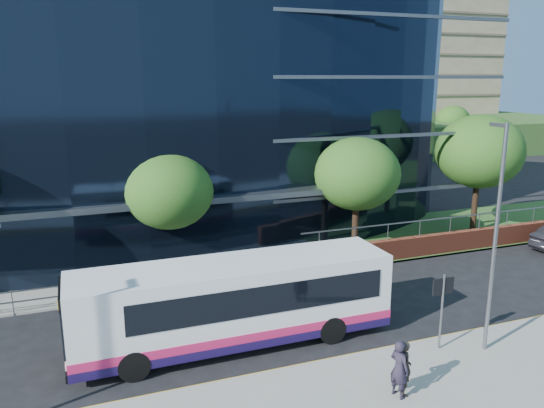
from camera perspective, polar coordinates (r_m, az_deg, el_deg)
name	(u,v)px	position (r m, az deg, el deg)	size (l,w,h in m)	color
ground	(305,353)	(19.64, 3.59, -15.72)	(200.00, 200.00, 0.00)	black
kerb	(317,365)	(18.82, 4.89, -16.87)	(80.00, 0.25, 0.16)	gray
yellow_line_outer	(315,364)	(19.01, 4.61, -16.78)	(80.00, 0.08, 0.01)	gold
yellow_line_inner	(313,362)	(19.13, 4.41, -16.58)	(80.00, 0.08, 0.01)	gold
far_forecourt	(108,271)	(28.28, -17.19, -6.85)	(50.00, 8.00, 0.10)	gray
glass_office	(121,102)	(36.63, -15.93, 10.47)	(44.00, 23.10, 16.00)	black
guard_railings	(64,291)	(24.26, -21.44, -8.67)	(24.00, 0.05, 1.10)	slate
apartment_block	(346,67)	(82.69, 7.93, 14.36)	(60.00, 42.00, 30.00)	#2D511E
street_sign	(443,296)	(19.66, 17.87, -9.39)	(0.85, 0.09, 2.80)	slate
tree_far_b	(169,192)	(26.01, -11.00, 1.30)	(4.29, 4.29, 6.05)	black
tree_far_c	(357,174)	(28.82, 9.15, 3.21)	(4.62, 4.62, 6.51)	black
tree_far_d	(480,152)	(34.78, 21.42, 5.28)	(5.28, 5.28, 7.44)	black
tree_dist_e	(353,122)	(63.93, 8.74, 8.75)	(4.62, 4.62, 6.51)	black
tree_dist_f	(453,120)	(74.62, 18.88, 8.59)	(4.29, 4.29, 6.05)	black
streetlight_east	(495,233)	(19.47, 22.89, -2.90)	(0.15, 0.77, 8.00)	slate
city_bus	(237,301)	(19.56, -3.74, -10.40)	(11.61, 2.69, 3.14)	white
pedestrian	(399,369)	(17.06, 13.52, -16.84)	(0.67, 0.44, 1.83)	#231E2D
pedestrian_b	(404,368)	(17.24, 14.06, -16.70)	(0.63, 0.41, 1.73)	#302821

